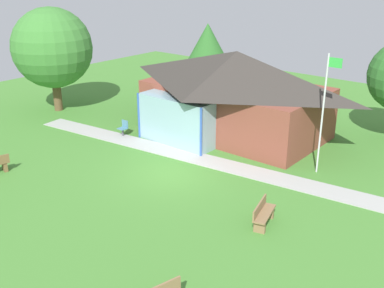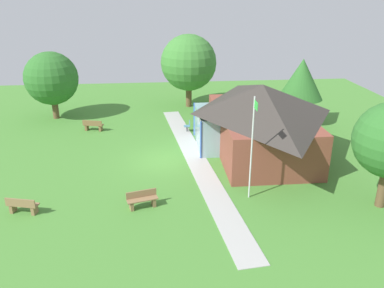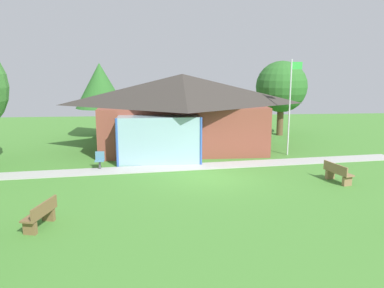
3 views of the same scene
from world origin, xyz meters
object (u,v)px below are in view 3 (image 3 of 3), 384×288
object	(u,v)px
flagpole	(290,103)
bench_mid_right	(338,173)
tree_behind_pavilion_left	(100,86)
tree_behind_pavilion_right	(282,87)
pavilion	(181,111)
patio_chair_west	(100,161)
bench_front_left	(41,215)

from	to	relation	value
flagpole	bench_mid_right	world-z (taller)	flagpole
flagpole	tree_behind_pavilion_left	bearing A→B (deg)	150.00
tree_behind_pavilion_right	pavilion	bearing A→B (deg)	-149.07
patio_chair_west	tree_behind_pavilion_right	world-z (taller)	tree_behind_pavilion_right
flagpole	pavilion	bearing A→B (deg)	162.74
flagpole	tree_behind_pavilion_left	size ratio (longest dim) A/B	1.04
flagpole	bench_front_left	bearing A→B (deg)	-139.74
flagpole	tree_behind_pavilion_right	size ratio (longest dim) A/B	1.01
bench_front_left	patio_chair_west	distance (m)	7.10
bench_front_left	tree_behind_pavilion_left	bearing A→B (deg)	15.02
tree_behind_pavilion_right	tree_behind_pavilion_left	size ratio (longest dim) A/B	1.03
patio_chair_west	bench_mid_right	bearing A→B (deg)	162.91
bench_mid_right	tree_behind_pavilion_left	xyz separation A→B (m)	(-11.66, 11.88, 3.15)
bench_mid_right	pavilion	bearing A→B (deg)	-153.74
pavilion	bench_mid_right	distance (m)	9.83
flagpole	bench_front_left	size ratio (longest dim) A/B	3.40
pavilion	tree_behind_pavilion_right	bearing A→B (deg)	30.93
pavilion	tree_behind_pavilion_right	size ratio (longest dim) A/B	1.96
patio_chair_west	tree_behind_pavilion_right	xyz separation A→B (m)	(11.56, 8.52, 3.02)
patio_chair_west	tree_behind_pavilion_left	bearing A→B (deg)	-83.92
bench_front_left	tree_behind_pavilion_right	xyz separation A→B (m)	(12.42, 15.56, 3.04)
bench_mid_right	bench_front_left	size ratio (longest dim) A/B	1.00
bench_mid_right	patio_chair_west	xyz separation A→B (m)	(-10.60, 3.10, 0.01)
pavilion	tree_behind_pavilion_right	world-z (taller)	tree_behind_pavilion_right
bench_mid_right	patio_chair_west	size ratio (longest dim) A/B	1.82
bench_mid_right	tree_behind_pavilion_left	bearing A→B (deg)	-150.57
tree_behind_pavilion_right	tree_behind_pavilion_left	world-z (taller)	tree_behind_pavilion_right
tree_behind_pavilion_right	tree_behind_pavilion_left	xyz separation A→B (m)	(-12.61, 0.25, 0.11)
patio_chair_west	tree_behind_pavilion_right	size ratio (longest dim) A/B	0.16
bench_front_left	patio_chair_west	xyz separation A→B (m)	(0.87, 7.04, 0.01)
bench_mid_right	tree_behind_pavilion_left	world-z (taller)	tree_behind_pavilion_left
pavilion	bench_front_left	xyz separation A→B (m)	(-5.11, -11.18, -1.93)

